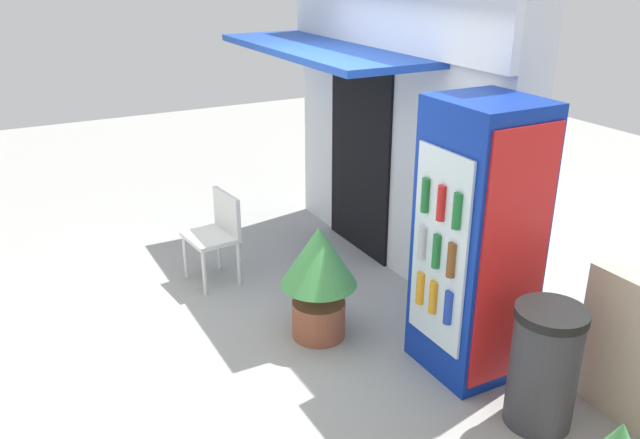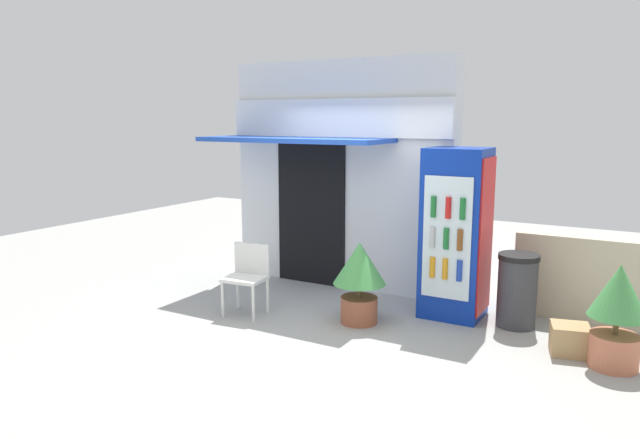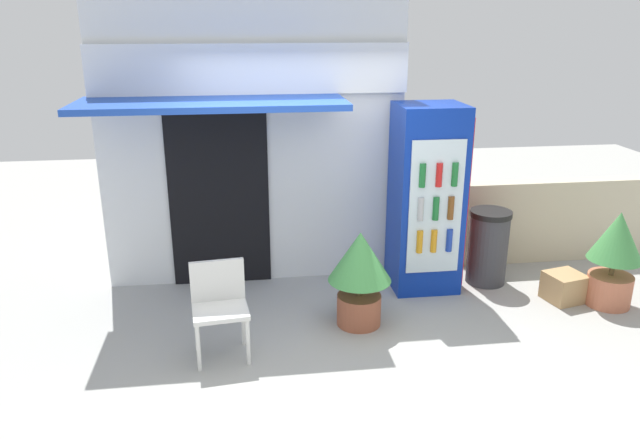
% 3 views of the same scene
% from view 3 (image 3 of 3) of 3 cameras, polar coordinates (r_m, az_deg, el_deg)
% --- Properties ---
extents(ground, '(16.00, 16.00, 0.00)m').
position_cam_3_polar(ground, '(5.60, 0.23, -11.64)').
color(ground, '#A3A39E').
extents(storefront_building, '(3.28, 1.26, 3.09)m').
position_cam_3_polar(storefront_building, '(6.54, -6.57, 7.61)').
color(storefront_building, silver).
rests_on(storefront_building, ground).
extents(drink_cooler, '(0.71, 0.70, 1.99)m').
position_cam_3_polar(drink_cooler, '(6.46, 10.11, 1.94)').
color(drink_cooler, '#0C2D9E').
rests_on(drink_cooler, ground).
extents(plastic_chair, '(0.51, 0.45, 0.84)m').
position_cam_3_polar(plastic_chair, '(5.29, -9.55, -7.66)').
color(plastic_chair, silver).
rests_on(plastic_chair, ground).
extents(potted_plant_near_shop, '(0.60, 0.60, 0.94)m').
position_cam_3_polar(potted_plant_near_shop, '(5.68, 3.80, -4.76)').
color(potted_plant_near_shop, '#995138').
rests_on(potted_plant_near_shop, ground).
extents(potted_plant_curbside, '(0.53, 0.53, 1.00)m').
position_cam_3_polar(potted_plant_curbside, '(6.74, 26.21, -2.91)').
color(potted_plant_curbside, '#BC6B4C').
rests_on(potted_plant_curbside, ground).
extents(trash_bin, '(0.45, 0.45, 0.84)m').
position_cam_3_polar(trash_bin, '(6.88, 15.66, -2.50)').
color(trash_bin, '#38383D').
rests_on(trash_bin, ground).
extents(stone_boundary_wall, '(2.47, 0.21, 0.99)m').
position_cam_3_polar(stone_boundary_wall, '(7.80, 21.59, -0.04)').
color(stone_boundary_wall, beige).
rests_on(stone_boundary_wall, ground).
extents(cardboard_box, '(0.43, 0.41, 0.30)m').
position_cam_3_polar(cardboard_box, '(6.81, 22.18, -5.96)').
color(cardboard_box, tan).
rests_on(cardboard_box, ground).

